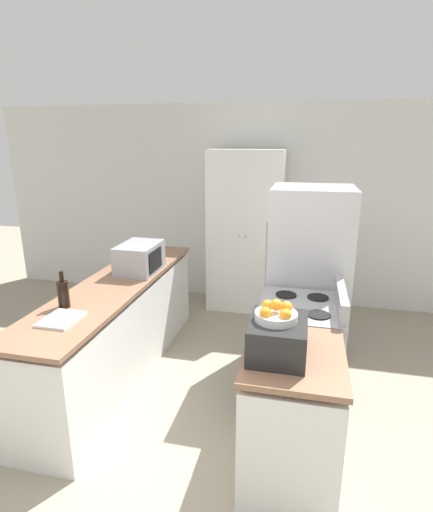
# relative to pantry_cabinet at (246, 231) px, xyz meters

# --- Properties ---
(wall_back) EXTENTS (7.00, 0.06, 2.60)m
(wall_back) POSITION_rel_pantry_cabinet_xyz_m (-0.09, 0.32, 0.28)
(wall_back) COLOR silver
(wall_back) RESTS_ON ground_plane
(counter_left) EXTENTS (0.60, 2.62, 0.90)m
(counter_left) POSITION_rel_pantry_cabinet_xyz_m (-0.90, -1.83, -0.58)
(counter_left) COLOR silver
(counter_left) RESTS_ON ground_plane
(counter_right) EXTENTS (0.60, 0.77, 0.90)m
(counter_right) POSITION_rel_pantry_cabinet_xyz_m (0.73, -2.76, -0.58)
(counter_right) COLOR silver
(counter_right) RESTS_ON ground_plane
(pantry_cabinet) EXTENTS (0.92, 0.57, 2.04)m
(pantry_cabinet) POSITION_rel_pantry_cabinet_xyz_m (0.00, 0.00, 0.00)
(pantry_cabinet) COLOR white
(pantry_cabinet) RESTS_ON ground_plane
(stove) EXTENTS (0.66, 0.72, 1.06)m
(stove) POSITION_rel_pantry_cabinet_xyz_m (0.75, -1.99, -0.56)
(stove) COLOR #9E9EA3
(stove) RESTS_ON ground_plane
(refrigerator) EXTENTS (0.76, 0.71, 1.74)m
(refrigerator) POSITION_rel_pantry_cabinet_xyz_m (0.80, -1.24, -0.15)
(refrigerator) COLOR #B7B7BC
(refrigerator) RESTS_ON ground_plane
(microwave) EXTENTS (0.36, 0.50, 0.27)m
(microwave) POSITION_rel_pantry_cabinet_xyz_m (-0.81, -1.49, 0.02)
(microwave) COLOR #939399
(microwave) RESTS_ON counter_left
(wine_bottle) EXTENTS (0.09, 0.09, 0.29)m
(wine_bottle) POSITION_rel_pantry_cabinet_xyz_m (-1.02, -2.44, -0.00)
(wine_bottle) COLOR black
(wine_bottle) RESTS_ON counter_left
(toaster_oven) EXTENTS (0.34, 0.41, 0.22)m
(toaster_oven) POSITION_rel_pantry_cabinet_xyz_m (0.63, -2.79, -0.00)
(toaster_oven) COLOR black
(toaster_oven) RESTS_ON counter_right
(fruit_bowl) EXTENTS (0.25, 0.25, 0.13)m
(fruit_bowl) POSITION_rel_pantry_cabinet_xyz_m (0.61, -2.79, 0.15)
(fruit_bowl) COLOR silver
(fruit_bowl) RESTS_ON toaster_oven
(cutting_board) EXTENTS (0.24, 0.30, 0.02)m
(cutting_board) POSITION_rel_pantry_cabinet_xyz_m (-0.90, -2.66, -0.10)
(cutting_board) COLOR silver
(cutting_board) RESTS_ON counter_left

